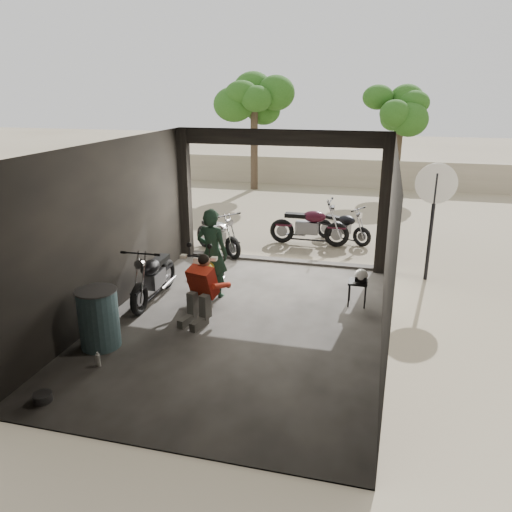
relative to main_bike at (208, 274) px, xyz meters
The scene contains 16 objects.
ground 1.41m from the main_bike, 44.13° to the right, with size 80.00×80.00×0.00m, color #7A6D56.
garage 1.24m from the main_bike, 21.04° to the right, with size 7.00×7.13×3.20m.
boundary_wall 13.13m from the main_bike, 85.92° to the left, with size 18.00×0.30×1.20m, color gray.
tree_left 12.27m from the main_bike, 100.11° to the left, with size 2.20×2.20×5.60m.
tree_right 13.94m from the main_bike, 74.09° to the left, with size 2.20×2.20×5.00m.
main_bike is the anchor object (origin of this frame).
left_bike 1.09m from the main_bike, 163.05° to the right, with size 0.72×1.75×1.18m, color black, non-canonical shape.
outside_bike_a 3.02m from the main_bike, 105.03° to the left, with size 0.69×1.67×1.13m, color black, non-canonical shape.
outside_bike_b 4.43m from the main_bike, 71.58° to the left, with size 0.78×1.89×1.28m, color #400F1E, non-canonical shape.
outside_bike_c 5.21m from the main_bike, 64.11° to the left, with size 0.63×1.53×1.03m, color black, non-canonical shape.
rider 0.42m from the main_bike, 80.62° to the left, with size 0.67×0.44×1.85m, color black.
mechanic 1.08m from the main_bike, 79.44° to the right, with size 0.62×0.85×1.23m, color red, non-canonical shape.
stool 2.97m from the main_bike, ahead, with size 0.37×0.37×0.52m.
helmet 3.02m from the main_bike, ahead, with size 0.26×0.27×0.25m, color white.
oil_drum 2.55m from the main_bike, 114.73° to the right, with size 0.65×0.65×1.01m, color #466C75.
sign_post 5.04m from the main_bike, 27.43° to the left, with size 0.87×0.08×2.61m.
Camera 1 is at (2.32, -7.92, 4.08)m, focal length 35.00 mm.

